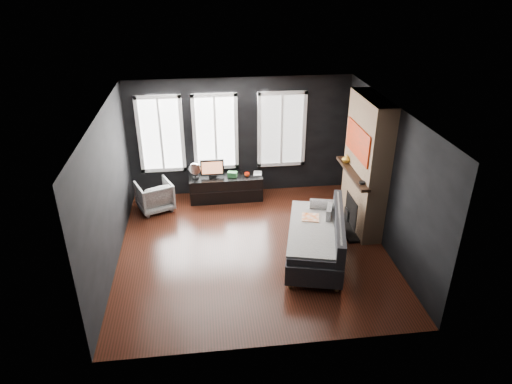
{
  "coord_description": "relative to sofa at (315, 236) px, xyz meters",
  "views": [
    {
      "loc": [
        -0.82,
        -7.25,
        4.89
      ],
      "look_at": [
        0.1,
        0.3,
        1.05
      ],
      "focal_mm": 32.0,
      "sensor_mm": 36.0,
      "label": 1
    }
  ],
  "objects": [
    {
      "name": "wall_left",
      "position": [
        -3.6,
        0.41,
        0.89
      ],
      "size": [
        0.02,
        5.0,
        2.7
      ],
      "primitive_type": "cube",
      "color": "black",
      "rests_on": "ground"
    },
    {
      "name": "mantel_clock",
      "position": [
        0.95,
        0.46,
        0.8
      ],
      "size": [
        0.13,
        0.13,
        0.04
      ],
      "primitive_type": "cylinder",
      "rotation": [
        0.0,
        0.0,
        0.05
      ],
      "color": "black",
      "rests_on": "fireplace"
    },
    {
      "name": "floor",
      "position": [
        -1.1,
        0.41,
        -0.46
      ],
      "size": [
        5.0,
        5.0,
        0.0
      ],
      "primitive_type": "plane",
      "color": "black",
      "rests_on": "ground"
    },
    {
      "name": "sofa",
      "position": [
        0.0,
        0.0,
        0.0
      ],
      "size": [
        1.55,
        2.31,
        0.91
      ],
      "primitive_type": null,
      "rotation": [
        0.0,
        0.0,
        -0.25
      ],
      "color": "#232326",
      "rests_on": "floor"
    },
    {
      "name": "stripe_pillow",
      "position": [
        0.33,
        0.33,
        0.2
      ],
      "size": [
        0.22,
        0.39,
        0.38
      ],
      "primitive_type": "cube",
      "rotation": [
        0.0,
        0.0,
        -0.35
      ],
      "color": "gray",
      "rests_on": "sofa"
    },
    {
      "name": "storage_box",
      "position": [
        -1.32,
        2.49,
        0.17
      ],
      "size": [
        0.24,
        0.18,
        0.12
      ],
      "primitive_type": "cube",
      "rotation": [
        0.0,
        0.0,
        -0.23
      ],
      "color": "#2A6734",
      "rests_on": "media_console"
    },
    {
      "name": "windows",
      "position": [
        -1.55,
        2.87,
        1.92
      ],
      "size": [
        4.0,
        0.16,
        1.76
      ],
      "primitive_type": null,
      "color": "white",
      "rests_on": "wall_back"
    },
    {
      "name": "wall_back",
      "position": [
        -1.1,
        2.91,
        0.89
      ],
      "size": [
        5.0,
        0.02,
        2.7
      ],
      "primitive_type": "cube",
      "color": "black",
      "rests_on": "ground"
    },
    {
      "name": "wall_right",
      "position": [
        1.4,
        0.41,
        0.89
      ],
      "size": [
        0.02,
        5.0,
        2.7
      ],
      "primitive_type": "cube",
      "color": "black",
      "rests_on": "ground"
    },
    {
      "name": "desk_fan",
      "position": [
        -2.14,
        2.49,
        0.3
      ],
      "size": [
        0.34,
        0.34,
        0.38
      ],
      "primitive_type": null,
      "rotation": [
        0.0,
        0.0,
        -0.3
      ],
      "color": "#AAAAAA",
      "rests_on": "media_console"
    },
    {
      "name": "media_console",
      "position": [
        -1.47,
        2.51,
        -0.17
      ],
      "size": [
        1.65,
        0.53,
        0.56
      ],
      "primitive_type": null,
      "rotation": [
        0.0,
        0.0,
        0.01
      ],
      "color": "black",
      "rests_on": "floor"
    },
    {
      "name": "mantel_vase",
      "position": [
        0.95,
        1.46,
        0.86
      ],
      "size": [
        0.18,
        0.19,
        0.18
      ],
      "primitive_type": "imported",
      "rotation": [
        0.0,
        0.0,
        -0.03
      ],
      "color": "#BF7C23",
      "rests_on": "fireplace"
    },
    {
      "name": "book",
      "position": [
        -0.82,
        2.6,
        0.23
      ],
      "size": [
        0.18,
        0.05,
        0.25
      ],
      "primitive_type": "imported",
      "rotation": [
        0.0,
        0.0,
        -0.16
      ],
      "color": "#C0B898",
      "rests_on": "media_console"
    },
    {
      "name": "armchair",
      "position": [
        -3.05,
        2.21,
        -0.09
      ],
      "size": [
        0.9,
        0.87,
        0.72
      ],
      "primitive_type": "imported",
      "rotation": [
        0.0,
        0.0,
        -2.75
      ],
      "color": "white",
      "rests_on": "floor"
    },
    {
      "name": "monitor",
      "position": [
        -1.77,
        2.52,
        0.35
      ],
      "size": [
        0.54,
        0.12,
        0.48
      ],
      "primitive_type": null,
      "rotation": [
        0.0,
        0.0,
        0.01
      ],
      "color": "black",
      "rests_on": "media_console"
    },
    {
      "name": "mug",
      "position": [
        -0.99,
        2.46,
        0.17
      ],
      "size": [
        0.14,
        0.12,
        0.12
      ],
      "primitive_type": "imported",
      "rotation": [
        0.0,
        0.0,
        -0.28
      ],
      "color": "red",
      "rests_on": "media_console"
    },
    {
      "name": "fireplace",
      "position": [
        1.2,
        1.01,
        0.89
      ],
      "size": [
        0.7,
        1.62,
        2.7
      ],
      "primitive_type": null,
      "color": "#93724C",
      "rests_on": "floor"
    },
    {
      "name": "ceiling",
      "position": [
        -1.1,
        0.41,
        2.24
      ],
      "size": [
        5.0,
        5.0,
        0.0
      ],
      "primitive_type": "plane",
      "color": "white",
      "rests_on": "ground"
    }
  ]
}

